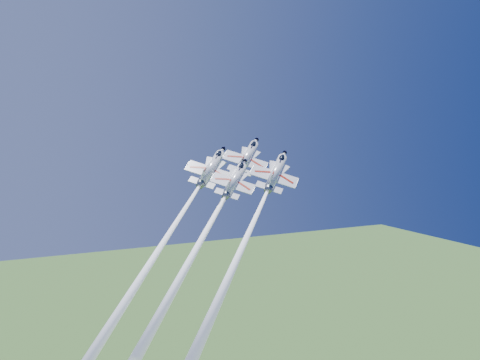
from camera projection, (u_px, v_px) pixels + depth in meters
name	position (u px, v px, depth m)	size (l,w,h in m)	color
jet_lead	(212.00, 220.00, 108.01)	(32.40, 45.60, 49.11)	white
jet_left	(167.00, 237.00, 104.12)	(33.47, 47.07, 50.62)	white
jet_right	(251.00, 227.00, 104.47)	(29.13, 40.01, 40.87)	white
jet_slot	(206.00, 232.00, 102.45)	(26.33, 36.25, 37.14)	white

